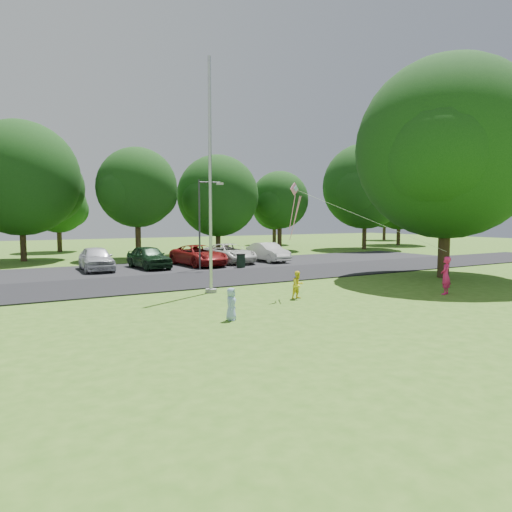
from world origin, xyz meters
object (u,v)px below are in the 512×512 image
big_tree (447,153)px  woman (446,276)px  kite (300,202)px  child_yellow (298,285)px  trash_can (241,261)px  street_lamp (203,216)px  child_blue (231,304)px  flagpole (210,196)px

big_tree → woman: bearing=-141.9°
big_tree → kite: (-10.29, -0.92, -2.80)m
woman → child_yellow: size_ratio=1.43×
trash_can → street_lamp: bearing=174.8°
big_tree → child_yellow: bearing=-173.1°
street_lamp → kite: size_ratio=0.91×
woman → child_blue: bearing=-23.3°
flagpole → child_blue: bearing=-108.1°
street_lamp → child_yellow: (-0.76, -11.10, -2.78)m
child_yellow → woman: bearing=-28.4°
trash_can → kite: 11.44m
trash_can → big_tree: size_ratio=0.08×
street_lamp → child_yellow: 11.47m
woman → child_yellow: bearing=-43.1°
big_tree → kite: bearing=-174.9°
street_lamp → child_blue: size_ratio=5.32×
street_lamp → child_blue: street_lamp is taller
child_blue → woman: bearing=-50.1°
big_tree → woman: 8.30m
flagpole → woman: 10.56m
street_lamp → big_tree: bearing=-31.9°
child_blue → kite: size_ratio=0.17×
flagpole → child_yellow: (2.38, -3.15, -3.60)m
big_tree → child_yellow: 12.32m
flagpole → kite: 3.89m
child_blue → street_lamp: bearing=21.0°
flagpole → kite: flagpole is taller
child_yellow → kite: size_ratio=0.18×
trash_can → child_blue: size_ratio=0.89×
flagpole → trash_can: flagpole is taller
child_blue → kite: bearing=-19.6°
woman → child_blue: 10.10m
trash_can → flagpole: bearing=-126.3°
street_lamp → woman: 14.64m
flagpole → child_blue: 6.61m
big_tree → child_blue: bearing=-167.1°
street_lamp → woman: street_lamp is taller
street_lamp → child_yellow: street_lamp is taller
trash_can → woman: 13.48m
big_tree → kite: big_tree is taller
flagpole → big_tree: size_ratio=0.85×
trash_can → child_yellow: child_yellow is taller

